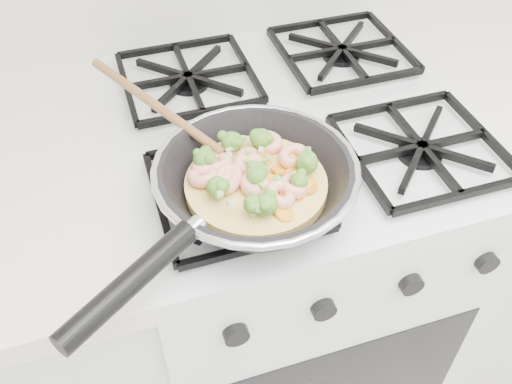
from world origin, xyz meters
name	(u,v)px	position (x,y,z in m)	size (l,w,h in m)	color
stove	(286,275)	(0.00, 1.70, 0.46)	(0.60, 0.60, 0.92)	white
skillet	(252,180)	(-0.14, 1.52, 0.96)	(0.42, 0.49, 0.09)	black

